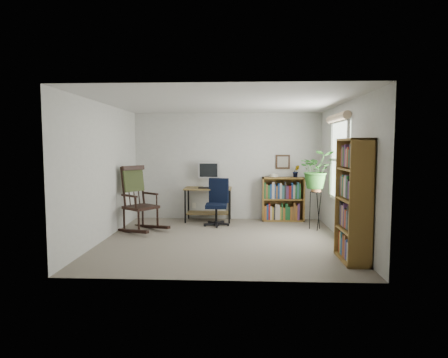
{
  "coord_description": "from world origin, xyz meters",
  "views": [
    {
      "loc": [
        0.32,
        -6.47,
        1.64
      ],
      "look_at": [
        0.0,
        0.4,
        1.05
      ],
      "focal_mm": 30.0,
      "sensor_mm": 36.0,
      "label": 1
    }
  ],
  "objects_px": {
    "desk": "(208,204)",
    "low_bookshelf": "(283,199)",
    "rocking_chair": "(141,198)",
    "tall_bookshelf": "(353,200)",
    "office_chair": "(216,202)"
  },
  "relations": [
    {
      "from": "low_bookshelf",
      "to": "tall_bookshelf",
      "type": "relative_size",
      "value": 0.55
    },
    {
      "from": "low_bookshelf",
      "to": "desk",
      "type": "bearing_deg",
      "value": -175.86
    },
    {
      "from": "rocking_chair",
      "to": "tall_bookshelf",
      "type": "bearing_deg",
      "value": -78.38
    },
    {
      "from": "office_chair",
      "to": "low_bookshelf",
      "type": "xyz_separation_m",
      "value": [
        1.45,
        0.59,
        -0.01
      ]
    },
    {
      "from": "desk",
      "to": "tall_bookshelf",
      "type": "height_order",
      "value": "tall_bookshelf"
    },
    {
      "from": "desk",
      "to": "low_bookshelf",
      "type": "height_order",
      "value": "low_bookshelf"
    },
    {
      "from": "office_chair",
      "to": "rocking_chair",
      "type": "height_order",
      "value": "rocking_chair"
    },
    {
      "from": "low_bookshelf",
      "to": "rocking_chair",
      "type": "bearing_deg",
      "value": -158.16
    },
    {
      "from": "desk",
      "to": "tall_bookshelf",
      "type": "distance_m",
      "value": 3.68
    },
    {
      "from": "low_bookshelf",
      "to": "tall_bookshelf",
      "type": "height_order",
      "value": "tall_bookshelf"
    },
    {
      "from": "low_bookshelf",
      "to": "office_chair",
      "type": "bearing_deg",
      "value": -157.82
    },
    {
      "from": "office_chair",
      "to": "low_bookshelf",
      "type": "height_order",
      "value": "office_chair"
    },
    {
      "from": "office_chair",
      "to": "low_bookshelf",
      "type": "relative_size",
      "value": 1.03
    },
    {
      "from": "rocking_chair",
      "to": "tall_bookshelf",
      "type": "height_order",
      "value": "tall_bookshelf"
    },
    {
      "from": "low_bookshelf",
      "to": "tall_bookshelf",
      "type": "bearing_deg",
      "value": -77.04
    }
  ]
}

